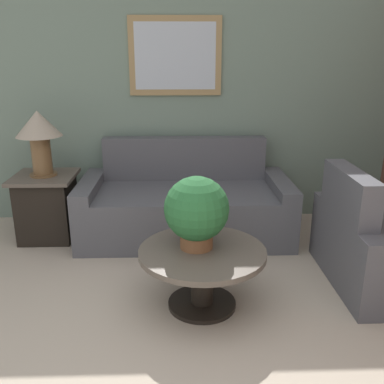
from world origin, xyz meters
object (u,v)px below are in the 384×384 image
(potted_plant_on_table, at_px, (197,211))
(table_lamp, at_px, (39,132))
(coffee_table, at_px, (202,265))
(side_table, at_px, (47,206))
(couch_main, at_px, (185,206))

(potted_plant_on_table, bearing_deg, table_lamp, 138.99)
(coffee_table, distance_m, potted_plant_on_table, 0.40)
(coffee_table, xyz_separation_m, side_table, (-1.45, 1.27, 0.00))
(couch_main, distance_m, potted_plant_on_table, 1.33)
(table_lamp, relative_size, potted_plant_on_table, 1.19)
(couch_main, bearing_deg, coffee_table, -85.68)
(side_table, height_order, potted_plant_on_table, potted_plant_on_table)
(couch_main, relative_size, table_lamp, 3.32)
(coffee_table, relative_size, side_table, 1.40)
(coffee_table, height_order, table_lamp, table_lamp)
(table_lamp, bearing_deg, coffee_table, -41.16)
(table_lamp, xyz_separation_m, potted_plant_on_table, (1.41, -1.23, -0.34))
(side_table, bearing_deg, potted_plant_on_table, -41.01)
(table_lamp, bearing_deg, potted_plant_on_table, -41.01)
(table_lamp, bearing_deg, side_table, 116.57)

